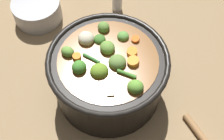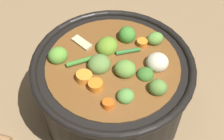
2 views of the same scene
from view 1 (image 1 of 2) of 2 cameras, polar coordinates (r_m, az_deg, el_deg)
name	(u,v)px [view 1 (image 1 of 2)]	position (r m, az deg, el deg)	size (l,w,h in m)	color
ground_plane	(109,89)	(0.79, -0.68, -3.76)	(1.10, 1.10, 0.00)	#8C704C
cooking_pot	(108,74)	(0.72, -0.75, -0.78)	(0.29, 0.29, 0.16)	black
salt_shaker	(117,0)	(0.94, 1.04, 13.53)	(0.03, 0.03, 0.08)	silver
small_saucepan	(38,9)	(0.95, -14.31, 11.42)	(0.23, 0.18, 0.07)	#ADADB2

